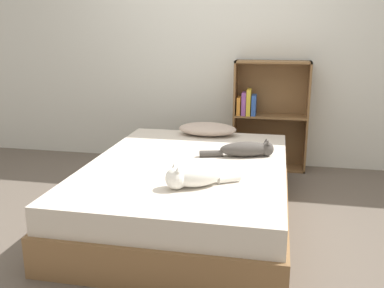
# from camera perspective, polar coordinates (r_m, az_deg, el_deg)

# --- Properties ---
(ground_plane) EXTENTS (8.00, 8.00, 0.00)m
(ground_plane) POSITION_cam_1_polar(r_m,az_deg,el_deg) (3.38, -0.54, -9.53)
(ground_plane) COLOR brown
(wall_back) EXTENTS (8.00, 0.06, 2.50)m
(wall_back) POSITION_cam_1_polar(r_m,az_deg,el_deg) (4.57, 3.49, 13.07)
(wall_back) COLOR silver
(wall_back) RESTS_ON ground_plane
(bed) EXTENTS (1.49, 2.09, 0.44)m
(bed) POSITION_cam_1_polar(r_m,az_deg,el_deg) (3.30, -0.55, -6.12)
(bed) COLOR brown
(bed) RESTS_ON ground_plane
(pillow) EXTENTS (0.54, 0.30, 0.12)m
(pillow) POSITION_cam_1_polar(r_m,az_deg,el_deg) (4.02, 2.09, 2.00)
(pillow) COLOR #B29E8E
(pillow) RESTS_ON bed
(cat_light) EXTENTS (0.46, 0.33, 0.16)m
(cat_light) POSITION_cam_1_polar(r_m,az_deg,el_deg) (2.71, 0.16, -4.33)
(cat_light) COLOR white
(cat_light) RESTS_ON bed
(cat_dark) EXTENTS (0.57, 0.24, 0.13)m
(cat_dark) POSITION_cam_1_polar(r_m,az_deg,el_deg) (3.38, 7.36, -0.71)
(cat_dark) COLOR #47423D
(cat_dark) RESTS_ON bed
(bookshelf) EXTENTS (0.74, 0.26, 1.11)m
(bookshelf) POSITION_cam_1_polar(r_m,az_deg,el_deg) (4.47, 10.04, 4.02)
(bookshelf) COLOR brown
(bookshelf) RESTS_ON ground_plane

